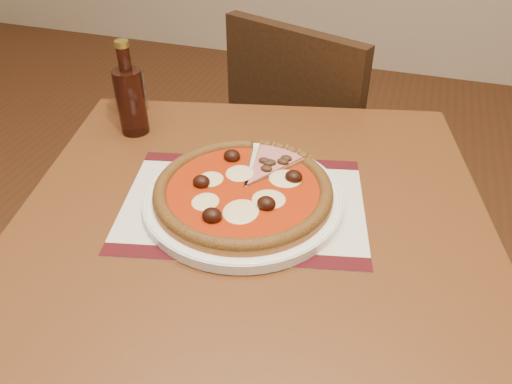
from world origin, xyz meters
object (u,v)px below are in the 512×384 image
water_glass (130,91)px  table (253,256)px  chair_far (309,144)px  pizza (243,190)px  bottle (131,98)px  plate (243,199)px

water_glass → table: bearing=-35.9°
table → chair_far: chair_far is taller
table → pizza: pizza is taller
water_glass → chair_far: bearing=47.2°
pizza → bottle: bearing=151.0°
chair_far → bottle: size_ratio=4.44×
chair_far → plate: (0.02, -0.63, 0.26)m
plate → pizza: 0.02m
water_glass → plate: bearing=-35.7°
table → chair_far: 0.67m
table → bottle: bearing=150.3°
water_glass → bottle: bottle is taller
water_glass → bottle: size_ratio=0.43×
plate → water_glass: 0.45m
table → water_glass: (-0.39, 0.28, 0.14)m
plate → pizza: size_ratio=1.12×
table → pizza: bearing=141.7°
pizza → water_glass: 0.45m
pizza → bottle: bottle is taller
plate → water_glass: bearing=144.3°
chair_far → plate: chair_far is taller
table → plate: 0.12m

